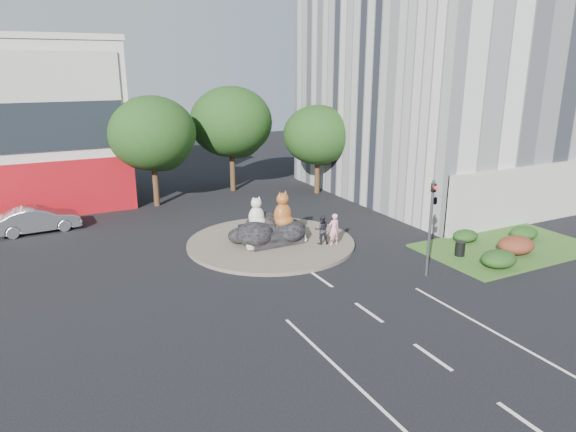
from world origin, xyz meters
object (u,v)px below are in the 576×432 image
at_px(pedestrian_pink, 334,229).
at_px(pedestrian_dark, 322,229).
at_px(cat_white, 256,212).
at_px(kitten_calico, 250,242).
at_px(parked_car, 38,219).
at_px(cat_tabby, 283,209).
at_px(litter_bin, 460,249).
at_px(kitten_white, 303,236).

bearing_deg(pedestrian_pink, pedestrian_dark, -42.98).
relative_size(cat_white, pedestrian_dark, 1.04).
bearing_deg(kitten_calico, parked_car, 145.96).
distance_m(pedestrian_pink, parked_car, 19.02).
relative_size(kitten_calico, pedestrian_dark, 0.58).
distance_m(cat_tabby, litter_bin, 10.31).
relative_size(pedestrian_pink, pedestrian_dark, 1.08).
bearing_deg(pedestrian_dark, cat_white, -16.30).
distance_m(cat_tabby, pedestrian_dark, 2.60).
bearing_deg(cat_white, parked_car, 146.67).
relative_size(cat_tabby, kitten_calico, 2.13).
bearing_deg(parked_car, pedestrian_dark, -129.25).
height_order(cat_tabby, litter_bin, cat_tabby).
distance_m(parked_car, litter_bin, 26.09).
height_order(cat_white, kitten_calico, cat_white).
bearing_deg(pedestrian_pink, cat_white, -37.32).
distance_m(cat_white, pedestrian_pink, 4.69).
bearing_deg(pedestrian_pink, kitten_white, -44.00).
relative_size(cat_tabby, parked_car, 0.43).
bearing_deg(litter_bin, pedestrian_dark, 139.99).
height_order(cat_white, litter_bin, cat_white).
xyz_separation_m(kitten_calico, pedestrian_dark, (4.18, -0.86, 0.37)).
relative_size(cat_tabby, kitten_white, 2.71).
distance_m(pedestrian_dark, parked_car, 18.29).
distance_m(cat_white, cat_tabby, 1.56).
bearing_deg(pedestrian_dark, litter_bin, 158.59).
distance_m(kitten_calico, pedestrian_dark, 4.29).
distance_m(pedestrian_pink, litter_bin, 7.12).
distance_m(kitten_calico, litter_bin, 11.75).
height_order(kitten_white, pedestrian_pink, pedestrian_pink).
distance_m(cat_tabby, parked_car, 15.99).
height_order(cat_tabby, kitten_white, cat_tabby).
relative_size(kitten_white, parked_car, 0.16).
xyz_separation_m(cat_tabby, litter_bin, (7.78, -6.57, -1.66)).
height_order(kitten_white, parked_car, parked_car).
bearing_deg(pedestrian_dark, parked_car, -17.48).
bearing_deg(parked_car, kitten_white, -128.79).
relative_size(kitten_white, pedestrian_dark, 0.45).
relative_size(parked_car, litter_bin, 6.29).
bearing_deg(kitten_calico, cat_white, 62.88).
distance_m(kitten_white, pedestrian_dark, 1.20).
height_order(kitten_calico, kitten_white, kitten_calico).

